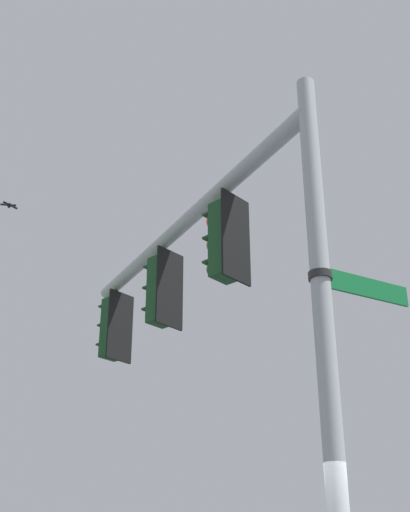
{
  "coord_description": "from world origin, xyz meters",
  "views": [
    {
      "loc": [
        -5.62,
        -3.51,
        1.43
      ],
      "look_at": [
        0.78,
        2.27,
        5.57
      ],
      "focal_mm": 49.66,
      "sensor_mm": 36.0,
      "label": 1
    }
  ],
  "objects": [
    {
      "name": "traffic_light_mid_outer",
      "position": [
        1.84,
        5.37,
        5.56
      ],
      "size": [
        0.54,
        0.49,
        1.31
      ],
      "color": "black"
    },
    {
      "name": "mast_arm",
      "position": [
        0.99,
        2.89,
        6.37
      ],
      "size": [
        2.2,
        5.84,
        0.22
      ],
      "primitive_type": "cylinder",
      "rotation": [
        0.0,
        1.57,
        1.24
      ],
      "color": "#ADB2B7"
    },
    {
      "name": "traffic_light_nearest_pole",
      "position": [
        0.6,
        1.77,
        5.56
      ],
      "size": [
        0.54,
        0.49,
        1.31
      ],
      "color": "black"
    },
    {
      "name": "street_name_sign",
      "position": [
        0.37,
        -0.13,
        4.33
      ],
      "size": [
        1.22,
        0.51,
        0.22
      ],
      "color": "#147238"
    },
    {
      "name": "traffic_light_mid_inner",
      "position": [
        1.22,
        3.57,
        5.56
      ],
      "size": [
        0.54,
        0.49,
        1.31
      ],
      "color": "black"
    },
    {
      "name": "signal_pole",
      "position": [
        0.0,
        0.0,
        3.4
      ],
      "size": [
        0.2,
        0.2,
        6.8
      ],
      "primitive_type": "cylinder",
      "color": "#ADB2B7",
      "rests_on": "ground"
    },
    {
      "name": "bird_flying",
      "position": [
        1.0,
        7.84,
        8.59
      ],
      "size": [
        0.33,
        0.21,
        0.12
      ],
      "color": "black"
    }
  ]
}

